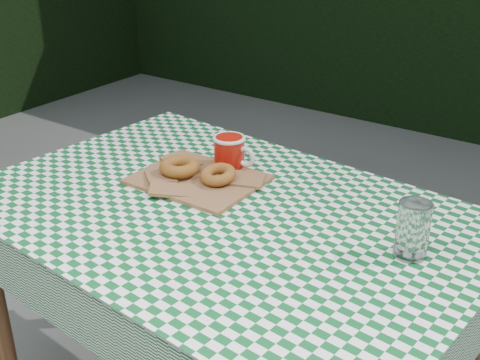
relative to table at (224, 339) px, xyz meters
The scene contains 7 objects.
table is the anchor object (origin of this frame).
tablecloth 0.38m from the table, 90.00° to the right, with size 1.20×0.80×0.01m, color #0C4C21.
paper_bag 0.42m from the table, 148.15° to the left, with size 0.31×0.25×0.02m, color #966941.
bagel_front 0.46m from the table, 158.62° to the left, with size 0.10×0.10×0.03m, color #8B5C1C.
bagel_back 0.43m from the table, 131.02° to the left, with size 0.09×0.09×0.03m, color #A15821.
coffee_mug 0.48m from the table, 121.72° to the left, with size 0.16×0.16×0.09m, color #A7150A, non-canonical shape.
drinking_glass 0.62m from the table, ahead, with size 0.07×0.07×0.12m, color silver.
Camera 1 is at (0.80, -0.89, 1.43)m, focal length 46.17 mm.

